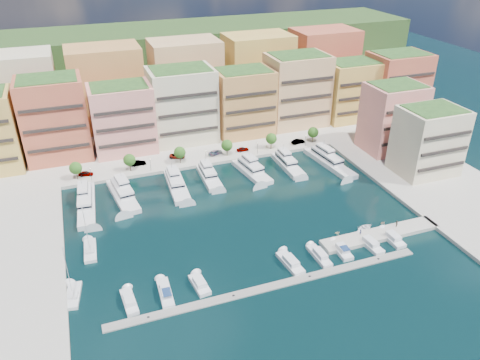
# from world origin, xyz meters

# --- Properties ---
(ground) EXTENTS (400.00, 400.00, 0.00)m
(ground) POSITION_xyz_m (0.00, 0.00, 0.00)
(ground) COLOR black
(ground) RESTS_ON ground
(north_quay) EXTENTS (220.00, 64.00, 2.00)m
(north_quay) POSITION_xyz_m (0.00, 62.00, 0.00)
(north_quay) COLOR #9E998E
(north_quay) RESTS_ON ground
(east_quay) EXTENTS (34.00, 76.00, 2.00)m
(east_quay) POSITION_xyz_m (62.00, -8.00, 0.00)
(east_quay) COLOR #9E998E
(east_quay) RESTS_ON ground
(hillside) EXTENTS (240.00, 40.00, 58.00)m
(hillside) POSITION_xyz_m (0.00, 110.00, 0.00)
(hillside) COLOR #1E3B18
(hillside) RESTS_ON ground
(south_pontoon) EXTENTS (72.00, 2.20, 0.35)m
(south_pontoon) POSITION_xyz_m (-3.00, -30.00, 0.00)
(south_pontoon) COLOR gray
(south_pontoon) RESTS_ON ground
(finger_pier) EXTENTS (32.00, 5.00, 2.00)m
(finger_pier) POSITION_xyz_m (30.00, -22.00, 0.00)
(finger_pier) COLOR #9E998E
(finger_pier) RESTS_ON ground
(apartment_1) EXTENTS (20.00, 16.50, 26.80)m
(apartment_1) POSITION_xyz_m (-44.00, 51.99, 14.31)
(apartment_1) COLOR #BD5E3F
(apartment_1) RESTS_ON north_quay
(apartment_2) EXTENTS (20.00, 15.50, 22.80)m
(apartment_2) POSITION_xyz_m (-23.00, 49.99, 12.31)
(apartment_2) COLOR #EB8C83
(apartment_2) RESTS_ON north_quay
(apartment_3) EXTENTS (22.00, 16.50, 25.80)m
(apartment_3) POSITION_xyz_m (-2.00, 51.99, 13.81)
(apartment_3) COLOR beige
(apartment_3) RESTS_ON north_quay
(apartment_4) EXTENTS (20.00, 15.50, 23.80)m
(apartment_4) POSITION_xyz_m (20.00, 49.99, 12.81)
(apartment_4) COLOR tan
(apartment_4) RESTS_ON north_quay
(apartment_5) EXTENTS (22.00, 16.50, 26.80)m
(apartment_5) POSITION_xyz_m (42.00, 51.99, 14.31)
(apartment_5) COLOR #E0B276
(apartment_5) RESTS_ON north_quay
(apartment_6) EXTENTS (20.00, 15.50, 22.80)m
(apartment_6) POSITION_xyz_m (64.00, 49.99, 12.31)
(apartment_6) COLOR gold
(apartment_6) RESTS_ON north_quay
(apartment_7) EXTENTS (22.00, 16.50, 24.80)m
(apartment_7) POSITION_xyz_m (84.00, 47.99, 13.31)
(apartment_7) COLOR #BD5E3F
(apartment_7) RESTS_ON north_quay
(apartment_east_a) EXTENTS (18.00, 14.50, 22.80)m
(apartment_east_a) POSITION_xyz_m (62.00, 19.99, 12.31)
(apartment_east_a) COLOR #EB8C83
(apartment_east_a) RESTS_ON east_quay
(apartment_east_b) EXTENTS (18.00, 14.50, 20.80)m
(apartment_east_b) POSITION_xyz_m (62.00, 1.99, 11.31)
(apartment_east_b) COLOR beige
(apartment_east_b) RESTS_ON east_quay
(backblock_0) EXTENTS (26.00, 18.00, 30.00)m
(backblock_0) POSITION_xyz_m (-55.00, 74.00, 16.00)
(backblock_0) COLOR beige
(backblock_0) RESTS_ON north_quay
(backblock_1) EXTENTS (26.00, 18.00, 30.00)m
(backblock_1) POSITION_xyz_m (-25.00, 74.00, 16.00)
(backblock_1) COLOR tan
(backblock_1) RESTS_ON north_quay
(backblock_2) EXTENTS (26.00, 18.00, 30.00)m
(backblock_2) POSITION_xyz_m (5.00, 74.00, 16.00)
(backblock_2) COLOR #E0B276
(backblock_2) RESTS_ON north_quay
(backblock_3) EXTENTS (26.00, 18.00, 30.00)m
(backblock_3) POSITION_xyz_m (35.00, 74.00, 16.00)
(backblock_3) COLOR gold
(backblock_3) RESTS_ON north_quay
(backblock_4) EXTENTS (26.00, 18.00, 30.00)m
(backblock_4) POSITION_xyz_m (65.00, 74.00, 16.00)
(backblock_4) COLOR #BD5E3F
(backblock_4) RESTS_ON north_quay
(tree_0) EXTENTS (3.80, 3.80, 5.65)m
(tree_0) POSITION_xyz_m (-40.00, 33.50, 4.74)
(tree_0) COLOR #473323
(tree_0) RESTS_ON north_quay
(tree_1) EXTENTS (3.80, 3.80, 5.65)m
(tree_1) POSITION_xyz_m (-24.00, 33.50, 4.74)
(tree_1) COLOR #473323
(tree_1) RESTS_ON north_quay
(tree_2) EXTENTS (3.80, 3.80, 5.65)m
(tree_2) POSITION_xyz_m (-8.00, 33.50, 4.74)
(tree_2) COLOR #473323
(tree_2) RESTS_ON north_quay
(tree_3) EXTENTS (3.80, 3.80, 5.65)m
(tree_3) POSITION_xyz_m (8.00, 33.50, 4.74)
(tree_3) COLOR #473323
(tree_3) RESTS_ON north_quay
(tree_4) EXTENTS (3.80, 3.80, 5.65)m
(tree_4) POSITION_xyz_m (24.00, 33.50, 4.74)
(tree_4) COLOR #473323
(tree_4) RESTS_ON north_quay
(tree_5) EXTENTS (3.80, 3.80, 5.65)m
(tree_5) POSITION_xyz_m (40.00, 33.50, 4.74)
(tree_5) COLOR #473323
(tree_5) RESTS_ON north_quay
(lamppost_0) EXTENTS (0.30, 0.30, 4.20)m
(lamppost_0) POSITION_xyz_m (-36.00, 31.20, 3.83)
(lamppost_0) COLOR black
(lamppost_0) RESTS_ON north_quay
(lamppost_1) EXTENTS (0.30, 0.30, 4.20)m
(lamppost_1) POSITION_xyz_m (-18.00, 31.20, 3.83)
(lamppost_1) COLOR black
(lamppost_1) RESTS_ON north_quay
(lamppost_2) EXTENTS (0.30, 0.30, 4.20)m
(lamppost_2) POSITION_xyz_m (0.00, 31.20, 3.83)
(lamppost_2) COLOR black
(lamppost_2) RESTS_ON north_quay
(lamppost_3) EXTENTS (0.30, 0.30, 4.20)m
(lamppost_3) POSITION_xyz_m (18.00, 31.20, 3.83)
(lamppost_3) COLOR black
(lamppost_3) RESTS_ON north_quay
(lamppost_4) EXTENTS (0.30, 0.30, 4.20)m
(lamppost_4) POSITION_xyz_m (36.00, 31.20, 3.83)
(lamppost_4) COLOR black
(lamppost_4) RESTS_ON north_quay
(yacht_0) EXTENTS (6.11, 23.51, 7.30)m
(yacht_0) POSITION_xyz_m (-38.52, 18.35, 1.21)
(yacht_0) COLOR silver
(yacht_0) RESTS_ON ground
(yacht_1) EXTENTS (7.63, 20.84, 7.30)m
(yacht_1) POSITION_xyz_m (-28.41, 19.62, 1.09)
(yacht_1) COLOR silver
(yacht_1) RESTS_ON ground
(yacht_2) EXTENTS (5.64, 19.93, 7.30)m
(yacht_2) POSITION_xyz_m (-12.55, 19.96, 1.21)
(yacht_2) COLOR silver
(yacht_2) RESTS_ON ground
(yacht_3) EXTENTS (4.85, 16.06, 7.30)m
(yacht_3) POSITION_xyz_m (-1.94, 21.70, 1.21)
(yacht_3) COLOR silver
(yacht_3) RESTS_ON ground
(yacht_4) EXTENTS (7.75, 18.46, 7.30)m
(yacht_4) POSITION_xyz_m (11.69, 20.76, 1.09)
(yacht_4) COLOR silver
(yacht_4) RESTS_ON ground
(yacht_5) EXTENTS (4.51, 17.35, 7.30)m
(yacht_5) POSITION_xyz_m (24.36, 21.06, 1.21)
(yacht_5) COLOR silver
(yacht_5) RESTS_ON ground
(yacht_6) EXTENTS (7.32, 23.92, 7.30)m
(yacht_6) POSITION_xyz_m (37.73, 18.22, 1.21)
(yacht_6) COLOR silver
(yacht_6) RESTS_ON ground
(cruiser_0) EXTENTS (3.00, 8.05, 2.55)m
(cruiser_0) POSITION_xyz_m (-32.95, -24.59, 0.55)
(cruiser_0) COLOR silver
(cruiser_0) RESTS_ON ground
(cruiser_1) EXTENTS (2.86, 9.18, 2.66)m
(cruiser_1) POSITION_xyz_m (-25.37, -24.62, 0.57)
(cruiser_1) COLOR silver
(cruiser_1) RESTS_ON ground
(cruiser_2) EXTENTS (3.45, 7.32, 2.55)m
(cruiser_2) POSITION_xyz_m (-17.84, -24.58, 0.55)
(cruiser_2) COLOR silver
(cruiser_2) RESTS_ON ground
(cruiser_5) EXTENTS (3.69, 9.00, 2.55)m
(cruiser_5) POSITION_xyz_m (3.83, -24.60, 0.55)
(cruiser_5) COLOR silver
(cruiser_5) RESTS_ON ground
(cruiser_6) EXTENTS (2.64, 8.45, 2.55)m
(cruiser_6) POSITION_xyz_m (11.36, -24.59, 0.55)
(cruiser_6) COLOR silver
(cruiser_6) RESTS_ON ground
(cruiser_7) EXTENTS (2.84, 7.22, 2.66)m
(cruiser_7) POSITION_xyz_m (17.33, -24.59, 0.57)
(cruiser_7) COLOR silver
(cruiser_7) RESTS_ON ground
(cruiser_8) EXTENTS (3.37, 8.72, 2.55)m
(cruiser_8) POSITION_xyz_m (25.14, -24.59, 0.55)
(cruiser_8) COLOR silver
(cruiser_8) RESTS_ON ground
(cruiser_9) EXTENTS (2.97, 7.84, 2.55)m
(cruiser_9) POSITION_xyz_m (31.72, -24.58, 0.55)
(cruiser_9) COLOR silver
(cruiser_9) RESTS_ON ground
(sailboat_0) EXTENTS (4.13, 8.43, 13.20)m
(sailboat_0) POSITION_xyz_m (-43.77, -18.60, 0.32)
(sailboat_0) COLOR silver
(sailboat_0) RESTS_ON ground
(sailboat_1) EXTENTS (3.28, 9.17, 13.20)m
(sailboat_1) POSITION_xyz_m (-39.20, -3.86, 0.31)
(sailboat_1) COLOR silver
(sailboat_1) RESTS_ON ground
(tender_2) EXTENTS (5.00, 4.09, 0.91)m
(tender_2) POSITION_xyz_m (28.31, -18.05, 0.45)
(tender_2) COLOR white
(tender_2) RESTS_ON ground
(tender_1) EXTENTS (1.51, 1.34, 0.72)m
(tender_1) POSITION_xyz_m (20.38, -17.46, 0.36)
(tender_1) COLOR beige
(tender_1) RESTS_ON ground
(tender_3) EXTENTS (1.61, 1.44, 0.77)m
(tender_3) POSITION_xyz_m (33.90, -17.61, 0.39)
(tender_3) COLOR #C5AF96
(tender_3) RESTS_ON ground
(car_0) EXTENTS (4.69, 2.80, 1.49)m
(car_0) POSITION_xyz_m (-37.42, 34.88, 1.75)
(car_0) COLOR gray
(car_0) RESTS_ON north_quay
(car_1) EXTENTS (4.73, 1.73, 1.55)m
(car_1) POSITION_xyz_m (-20.98, 36.45, 1.77)
(car_1) COLOR gray
(car_1) RESTS_ON north_quay
(car_2) EXTENTS (5.68, 4.08, 1.44)m
(car_2) POSITION_xyz_m (-8.11, 37.42, 1.72)
(car_2) COLOR gray
(car_2) RESTS_ON north_quay
(car_3) EXTENTS (5.66, 4.07, 1.52)m
(car_3) POSITION_xyz_m (4.58, 35.67, 1.76)
(car_3) COLOR gray
(car_3) RESTS_ON north_quay
(car_4) EXTENTS (4.18, 1.75, 1.41)m
(car_4) POSITION_xyz_m (14.13, 35.02, 1.71)
(car_4) COLOR gray
(car_4) RESTS_ON north_quay
(car_5) EXTENTS (5.01, 2.27, 1.60)m
(car_5) POSITION_xyz_m (34.67, 34.12, 1.80)
(car_5) COLOR gray
(car_5) RESTS_ON north_quay
(person_0) EXTENTS (0.55, 0.67, 1.59)m
(person_0) POSITION_xyz_m (24.76, -20.96, 1.79)
(person_0) COLOR #232646
(person_0) RESTS_ON finger_pier
(person_1) EXTENTS (1.09, 1.08, 1.77)m
(person_1) POSITION_xyz_m (35.31, -21.07, 1.88)
(person_1) COLOR #443829
(person_1) RESTS_ON finger_pier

